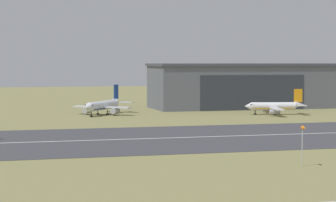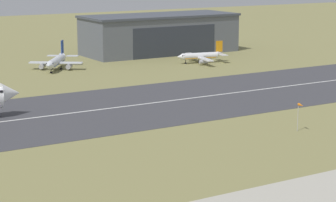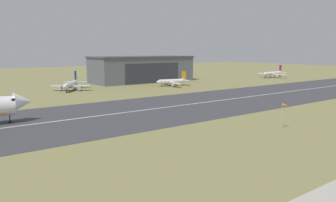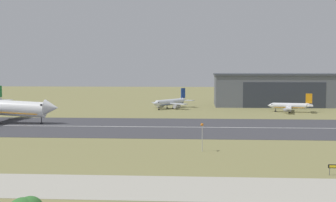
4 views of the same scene
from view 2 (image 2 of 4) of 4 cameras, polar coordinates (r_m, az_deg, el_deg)
ground_plane at (r=134.36m, az=13.05°, el=-3.88°), size 703.99×703.99×0.00m
runway_strip at (r=174.97m, az=0.99°, el=0.11°), size 463.99×48.09×0.06m
runway_centreline at (r=174.96m, az=0.99°, el=0.12°), size 417.59×0.70×0.01m
hangar_building at (r=265.49m, az=-0.71°, el=5.88°), size 62.84×24.49×15.59m
airplane_parked_west at (r=227.99m, az=-9.70°, el=3.43°), size 19.78×22.90×8.91m
airplane_parked_far_east at (r=239.45m, az=2.85°, el=3.93°), size 18.89×21.87×7.83m
windsock_pole at (r=143.40m, az=11.46°, el=-0.52°), size 0.99×2.08×6.31m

